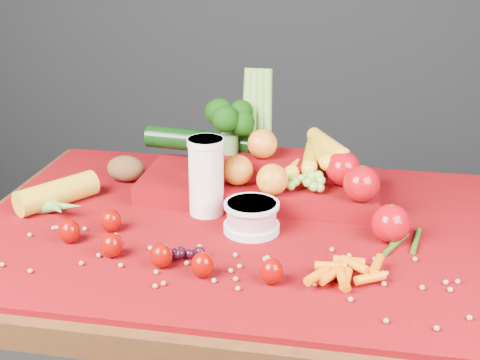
% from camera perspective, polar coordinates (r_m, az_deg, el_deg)
% --- Properties ---
extents(table, '(1.10, 0.80, 0.75)m').
position_cam_1_polar(table, '(1.41, -0.15, -7.69)').
color(table, '#361A0C').
rests_on(table, ground).
extents(red_cloth, '(1.05, 0.75, 0.01)m').
position_cam_1_polar(red_cloth, '(1.36, -0.16, -3.99)').
color(red_cloth, '#6B030C').
rests_on(red_cloth, table).
extents(milk_glass, '(0.08, 0.08, 0.16)m').
position_cam_1_polar(milk_glass, '(1.37, -2.90, 0.53)').
color(milk_glass, silver).
rests_on(milk_glass, red_cloth).
extents(yogurt_bowl, '(0.11, 0.11, 0.06)m').
position_cam_1_polar(yogurt_bowl, '(1.31, 1.00, -3.08)').
color(yogurt_bowl, silver).
rests_on(yogurt_bowl, red_cloth).
extents(strawberry_scatter, '(0.44, 0.18, 0.05)m').
position_cam_1_polar(strawberry_scatter, '(1.22, -7.57, -5.60)').
color(strawberry_scatter, '#890A00').
rests_on(strawberry_scatter, red_cloth).
extents(dark_grape_cluster, '(0.06, 0.05, 0.03)m').
position_cam_1_polar(dark_grape_cluster, '(1.22, -4.61, -6.17)').
color(dark_grape_cluster, black).
rests_on(dark_grape_cluster, red_cloth).
extents(soybean_scatter, '(0.84, 0.24, 0.01)m').
position_cam_1_polar(soybean_scatter, '(1.18, -2.01, -7.67)').
color(soybean_scatter, '#A17645').
rests_on(soybean_scatter, red_cloth).
extents(corn_ear, '(0.25, 0.27, 0.06)m').
position_cam_1_polar(corn_ear, '(1.45, -15.41, -1.85)').
color(corn_ear, gold).
rests_on(corn_ear, red_cloth).
extents(potato, '(0.09, 0.07, 0.06)m').
position_cam_1_polar(potato, '(1.58, -9.71, 0.97)').
color(potato, '#4F331A').
rests_on(potato, red_cloth).
extents(baby_carrot_pile, '(0.18, 0.17, 0.03)m').
position_cam_1_polar(baby_carrot_pile, '(1.15, 9.11, -8.08)').
color(baby_carrot_pile, '#DA6507').
rests_on(baby_carrot_pile, red_cloth).
extents(green_bean_pile, '(0.14, 0.12, 0.01)m').
position_cam_1_polar(green_bean_pile, '(1.33, 13.96, -4.79)').
color(green_bean_pile, '#295513').
rests_on(green_bean_pile, red_cloth).
extents(produce_mound, '(0.61, 0.36, 0.27)m').
position_cam_1_polar(produce_mound, '(1.47, 2.48, 0.76)').
color(produce_mound, '#6B030C').
rests_on(produce_mound, red_cloth).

